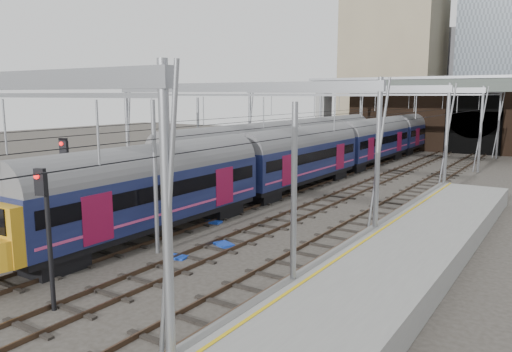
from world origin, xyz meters
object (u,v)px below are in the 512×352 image
Objects in this scene: train_main at (342,148)px; signal_near_left at (68,178)px; signal_near_centre at (46,222)px; relay_cabinet at (22,230)px; train_second at (288,147)px.

train_main is 27.07m from signal_near_left.
signal_near_left is (-2.64, -26.93, 0.76)m from train_main.
signal_near_centre is (3.45, -32.27, 0.60)m from train_main.
relay_cabinet is at bearing -175.54° from signal_near_left.
signal_near_left reaches higher than train_main.
train_second is 6.49× the size of signal_near_left.
signal_near_centre is 4.27× the size of relay_cabinet.
signal_near_centre is at bearing -75.77° from train_second.
train_main is 1.92× the size of train_second.
signal_near_left is 3.69m from relay_cabinet.
relay_cabinet is at bearing -92.02° from train_second.
train_main is at bearing 61.10° from signal_near_left.
train_second is 25.31m from relay_cabinet.
train_second is at bearing 69.94° from signal_near_left.
signal_near_centre is 9.65m from relay_cabinet.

